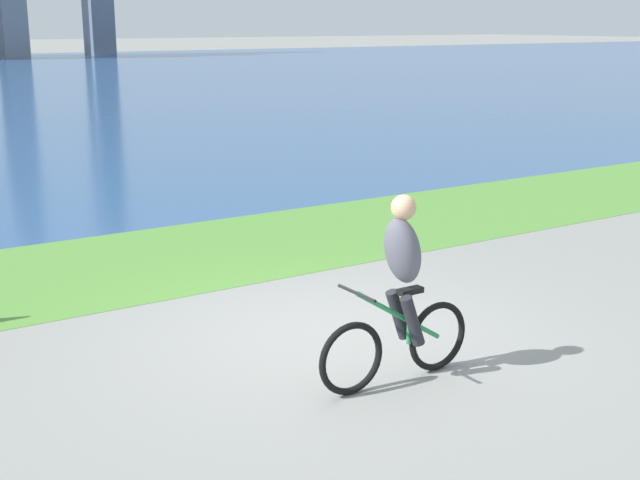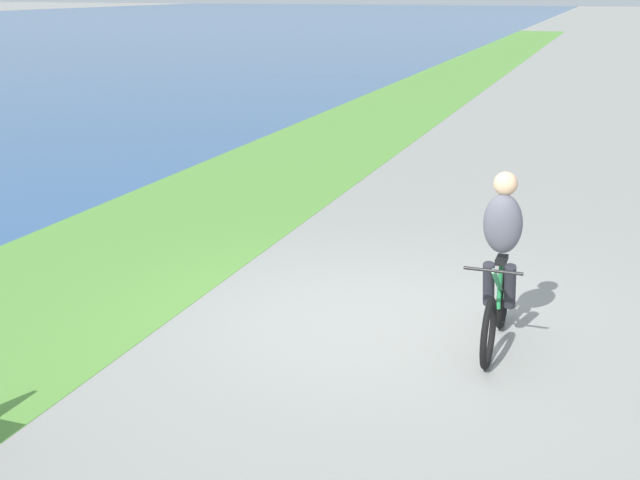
{
  "view_description": "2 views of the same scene",
  "coord_description": "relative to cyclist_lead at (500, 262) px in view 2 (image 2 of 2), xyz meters",
  "views": [
    {
      "loc": [
        -4.61,
        -6.8,
        3.12
      ],
      "look_at": [
        -0.05,
        0.14,
        0.99
      ],
      "focal_mm": 48.0,
      "sensor_mm": 36.0,
      "label": 1
    },
    {
      "loc": [
        -7.54,
        -2.11,
        3.29
      ],
      "look_at": [
        -0.11,
        0.53,
        0.86
      ],
      "focal_mm": 46.16,
      "sensor_mm": 36.0,
      "label": 2
    }
  ],
  "objects": [
    {
      "name": "grass_strip_bayside",
      "position": [
        0.13,
        4.94,
        -0.84
      ],
      "size": [
        120.0,
        3.39,
        0.01
      ],
      "primitive_type": "cube",
      "color": "#59933D",
      "rests_on": "ground"
    },
    {
      "name": "ground_plane",
      "position": [
        0.13,
        1.26,
        -0.84
      ],
      "size": [
        300.0,
        300.0,
        0.0
      ],
      "primitive_type": "plane",
      "color": "gray"
    },
    {
      "name": "cyclist_lead",
      "position": [
        0.0,
        0.0,
        0.0
      ],
      "size": [
        1.62,
        0.52,
        1.69
      ],
      "color": "black",
      "rests_on": "ground"
    }
  ]
}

